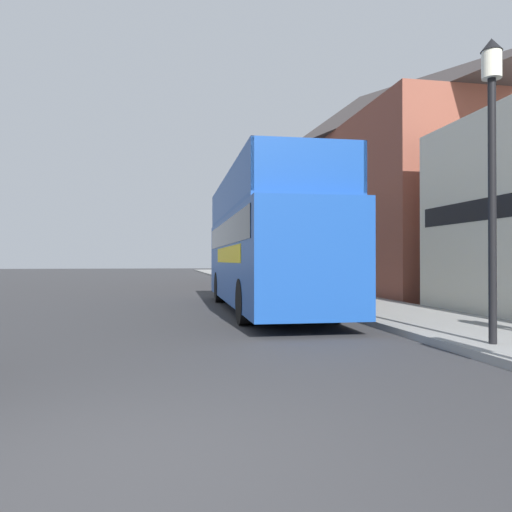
{
  "coord_description": "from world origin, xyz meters",
  "views": [
    {
      "loc": [
        0.35,
        -3.7,
        1.52
      ],
      "look_at": [
        3.31,
        12.07,
        1.66
      ],
      "focal_mm": 35.0,
      "sensor_mm": 36.0,
      "label": 1
    }
  ],
  "objects_px": {
    "tour_bus": "(265,250)",
    "lamp_post_third": "(264,222)",
    "parked_car_ahead_of_bus": "(240,279)",
    "lamp_post_second": "(319,206)",
    "lamp_post_nearest": "(492,135)"
  },
  "relations": [
    {
      "from": "parked_car_ahead_of_bus",
      "to": "lamp_post_nearest",
      "type": "height_order",
      "value": "lamp_post_nearest"
    },
    {
      "from": "parked_car_ahead_of_bus",
      "to": "lamp_post_second",
      "type": "relative_size",
      "value": 0.91
    },
    {
      "from": "tour_bus",
      "to": "parked_car_ahead_of_bus",
      "type": "height_order",
      "value": "tour_bus"
    },
    {
      "from": "tour_bus",
      "to": "lamp_post_third",
      "type": "relative_size",
      "value": 2.2
    },
    {
      "from": "tour_bus",
      "to": "lamp_post_third",
      "type": "distance_m",
      "value": 10.48
    },
    {
      "from": "lamp_post_nearest",
      "to": "lamp_post_second",
      "type": "xyz_separation_m",
      "value": [
        -0.17,
        8.78,
        -0.26
      ]
    },
    {
      "from": "lamp_post_second",
      "to": "tour_bus",
      "type": "bearing_deg",
      "value": -147.59
    },
    {
      "from": "parked_car_ahead_of_bus",
      "to": "lamp_post_third",
      "type": "relative_size",
      "value": 0.86
    },
    {
      "from": "lamp_post_nearest",
      "to": "parked_car_ahead_of_bus",
      "type": "bearing_deg",
      "value": 96.54
    },
    {
      "from": "tour_bus",
      "to": "lamp_post_third",
      "type": "bearing_deg",
      "value": 79.76
    },
    {
      "from": "lamp_post_second",
      "to": "lamp_post_third",
      "type": "distance_m",
      "value": 8.78
    },
    {
      "from": "tour_bus",
      "to": "parked_car_ahead_of_bus",
      "type": "xyz_separation_m",
      "value": [
        0.52,
        8.29,
        -1.18
      ]
    },
    {
      "from": "parked_car_ahead_of_bus",
      "to": "lamp_post_second",
      "type": "xyz_separation_m",
      "value": [
        1.63,
        -6.92,
        2.7
      ]
    },
    {
      "from": "lamp_post_nearest",
      "to": "lamp_post_second",
      "type": "height_order",
      "value": "lamp_post_nearest"
    },
    {
      "from": "tour_bus",
      "to": "lamp_post_second",
      "type": "xyz_separation_m",
      "value": [
        2.15,
        1.36,
        1.52
      ]
    }
  ]
}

